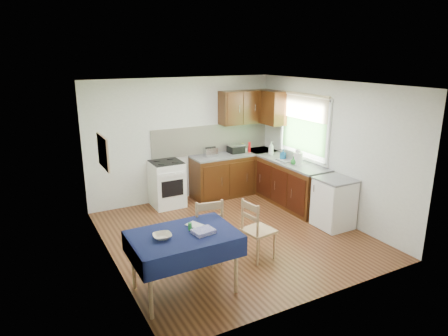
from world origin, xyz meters
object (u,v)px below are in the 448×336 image
dish_rack (289,159)px  chair_near (256,228)px  kettle (298,157)px  chair_far (207,229)px  toaster (210,152)px  sandwich_press (236,149)px  dining_table (184,241)px

dish_rack → chair_near: bearing=-116.7°
kettle → dish_rack: bearing=84.3°
chair_far → kettle: (2.49, 1.12, 0.50)m
chair_far → kettle: size_ratio=3.33×
chair_far → kettle: bearing=-146.0°
chair_far → chair_near: chair_far is taller
chair_far → toaster: toaster is taller
toaster → sandwich_press: bearing=7.2°
dining_table → toaster: bearing=79.5°
dining_table → toaster: size_ratio=4.86×
chair_far → kettle: 2.78m
sandwich_press → chair_far: bearing=-112.8°
chair_far → dish_rack: bearing=-140.8°
chair_near → dish_rack: bearing=-56.9°
chair_near → sandwich_press: sandwich_press is taller
sandwich_press → kettle: kettle is taller
chair_far → dish_rack: dish_rack is taller
chair_near → toaster: 2.77m
chair_near → dining_table: bearing=93.0°
toaster → kettle: size_ratio=0.90×
dining_table → toaster: toaster is taller
dining_table → kettle: bearing=49.5°
chair_near → kettle: (1.81, 1.36, 0.54)m
chair_near → kettle: bearing=-62.1°
toaster → chair_far: bearing=-114.8°
dining_table → sandwich_press: bearing=71.9°
toaster → sandwich_press: toaster is taller
sandwich_press → kettle: bearing=-51.6°
kettle → sandwich_press: bearing=113.6°
chair_near → sandwich_press: size_ratio=2.98×
chair_far → sandwich_press: sandwich_press is taller
chair_far → kettle: kettle is taller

